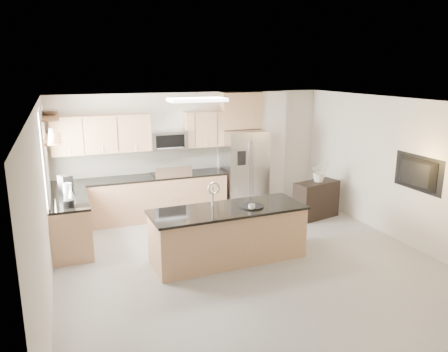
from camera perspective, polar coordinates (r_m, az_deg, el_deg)
name	(u,v)px	position (r m, az deg, el deg)	size (l,w,h in m)	color
floor	(253,268)	(7.14, 3.82, -11.86)	(6.50, 6.50, 0.00)	#A2A09A
ceiling	(256,104)	(6.45, 4.19, 9.42)	(6.00, 6.50, 0.02)	silver
wall_back	(193,152)	(9.65, -4.06, 3.12)	(6.00, 0.02, 2.60)	beige
wall_front	(413,286)	(4.15, 23.50, -13.06)	(6.00, 0.02, 2.60)	beige
wall_left	(43,212)	(6.12, -22.58, -4.32)	(0.02, 6.50, 2.60)	beige
wall_right	(409,173)	(8.36, 23.06, 0.33)	(0.02, 6.50, 2.60)	beige
back_counter	(142,198)	(9.27, -10.68, -2.80)	(3.55, 0.66, 1.44)	tan
left_counter	(70,224)	(8.13, -19.44, -5.87)	(0.66, 1.50, 0.92)	tan
range	(171,195)	(9.38, -6.91, -2.46)	(0.76, 0.64, 1.14)	black
upper_cabinets	(134,133)	(9.12, -11.71, 5.58)	(3.50, 0.33, 0.75)	tan
microwave	(168,140)	(9.24, -7.30, 4.65)	(0.76, 0.40, 0.40)	#B0B1B3
refrigerator	(244,170)	(9.74, 2.60, 0.79)	(0.92, 0.78, 1.78)	#B0B1B3
partition_column	(270,148)	(10.18, 6.07, 3.64)	(0.60, 0.30, 2.60)	silver
window	(45,158)	(7.83, -22.34, 2.18)	(0.04, 1.15, 1.65)	white
shelf_lower	(52,139)	(7.87, -21.60, 4.53)	(0.30, 1.20, 0.04)	brown
shelf_upper	(49,117)	(7.83, -21.84, 7.20)	(0.30, 1.20, 0.04)	brown
ceiling_fixture	(197,100)	(7.80, -3.53, 9.91)	(1.00, 0.50, 0.06)	white
island	(228,234)	(7.26, 0.53, -7.55)	(2.58, 1.01, 1.31)	tan
credenza	(316,200)	(9.46, 11.94, -3.04)	(0.98, 0.41, 0.78)	black
cup	(252,207)	(7.05, 3.64, -4.06)	(0.12, 0.12, 0.09)	white
platter	(251,206)	(7.20, 3.58, -3.95)	(0.41, 0.41, 0.02)	black
blender	(68,197)	(7.45, -19.71, -2.57)	(0.17, 0.17, 0.40)	black
kettle	(71,195)	(7.79, -19.36, -2.33)	(0.20, 0.20, 0.25)	#B0B1B3
coffee_maker	(66,186)	(8.19, -19.98, -1.18)	(0.26, 0.28, 0.35)	black
bowl	(49,112)	(7.96, -21.88, 7.79)	(0.42, 0.42, 0.10)	#B0B1B3
flower_vase	(320,167)	(9.31, 12.44, 1.21)	(0.58, 0.50, 0.64)	silver
television	(414,173)	(8.14, 23.59, 0.31)	(1.08, 0.14, 0.62)	black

